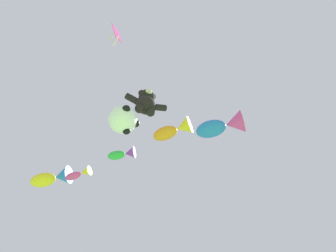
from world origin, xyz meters
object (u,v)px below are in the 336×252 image
object	(u,v)px
teddy_bear_kite	(146,102)
fish_kite_emerald	(123,154)
soccer_ball_kite	(123,120)
fish_kite_cobalt	(223,126)
fish_kite_magenta	(79,174)
fish_kite_tangerine	(174,130)
diamond_kite	(116,34)
fish_kite_goldfin	(53,178)

from	to	relation	value
teddy_bear_kite	fish_kite_emerald	distance (m)	6.10
teddy_bear_kite	soccer_ball_kite	world-z (taller)	teddy_bear_kite
fish_kite_cobalt	fish_kite_magenta	world-z (taller)	fish_kite_cobalt
fish_kite_cobalt	fish_kite_tangerine	world-z (taller)	fish_kite_tangerine
diamond_kite	fish_kite_tangerine	bearing A→B (deg)	38.57
fish_kite_cobalt	fish_kite_goldfin	world-z (taller)	fish_kite_goldfin
fish_kite_tangerine	fish_kite_emerald	distance (m)	3.16
fish_kite_emerald	diamond_kite	bearing A→B (deg)	-110.49
fish_kite_goldfin	diamond_kite	xyz separation A→B (m)	(1.21, -8.65, 1.57)
soccer_ball_kite	diamond_kite	bearing A→B (deg)	-145.16
fish_kite_cobalt	diamond_kite	distance (m)	6.99
fish_kite_tangerine	diamond_kite	bearing A→B (deg)	-141.43
soccer_ball_kite	fish_kite_magenta	distance (m)	7.44
soccer_ball_kite	fish_kite_cobalt	xyz separation A→B (m)	(4.90, 1.01, 4.17)
soccer_ball_kite	fish_kite_cobalt	world-z (taller)	fish_kite_cobalt
fish_kite_emerald	diamond_kite	xyz separation A→B (m)	(-2.14, -5.73, 1.56)
teddy_bear_kite	fish_kite_tangerine	xyz separation A→B (m)	(2.19, 2.69, 3.56)
fish_kite_magenta	fish_kite_emerald	bearing A→B (deg)	-36.37
teddy_bear_kite	soccer_ball_kite	bearing A→B (deg)	158.23
teddy_bear_kite	soccer_ball_kite	xyz separation A→B (m)	(-0.67, 0.27, -1.34)
fish_kite_cobalt	fish_kite_goldfin	bearing A→B (deg)	138.58
teddy_bear_kite	fish_kite_cobalt	size ratio (longest dim) A/B	0.68
teddy_bear_kite	fish_kite_tangerine	size ratio (longest dim) A/B	0.81
fish_kite_cobalt	teddy_bear_kite	bearing A→B (deg)	-163.14
fish_kite_magenta	fish_kite_cobalt	bearing A→B (deg)	-40.16
soccer_ball_kite	fish_kite_tangerine	distance (m)	6.17
teddy_bear_kite	fish_kite_goldfin	bearing A→B (deg)	112.64
teddy_bear_kite	fish_kite_goldfin	world-z (taller)	fish_kite_goldfin
fish_kite_emerald	teddy_bear_kite	bearing A→B (deg)	-90.58
soccer_ball_kite	fish_kite_emerald	distance (m)	6.81
fish_kite_goldfin	diamond_kite	bearing A→B (deg)	-82.02
fish_kite_cobalt	fish_kite_goldfin	distance (m)	10.06
fish_kite_goldfin	fish_kite_tangerine	bearing A→B (deg)	-43.59
fish_kite_tangerine	fish_kite_emerald	size ratio (longest dim) A/B	1.32
fish_kite_magenta	fish_kite_goldfin	distance (m)	2.23
fish_kite_goldfin	soccer_ball_kite	bearing A→B (deg)	-71.00
soccer_ball_kite	teddy_bear_kite	bearing A→B (deg)	-21.77
teddy_bear_kite	fish_kite_magenta	bearing A→B (deg)	106.30
fish_kite_cobalt	fish_kite_goldfin	xyz separation A→B (m)	(-7.53, 6.64, 0.64)
fish_kite_emerald	fish_kite_magenta	world-z (taller)	fish_kite_emerald
soccer_ball_kite	fish_kite_goldfin	bearing A→B (deg)	109.00
teddy_bear_kite	fish_kite_magenta	size ratio (longest dim) A/B	1.19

